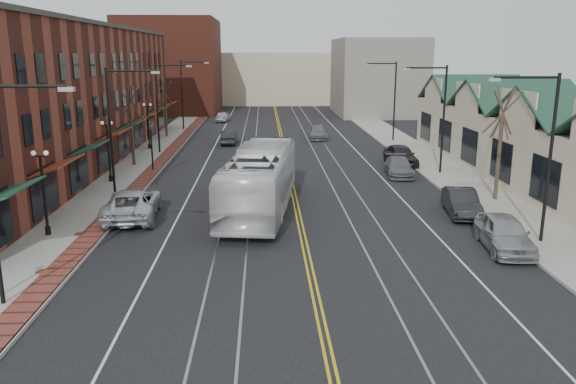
{
  "coord_description": "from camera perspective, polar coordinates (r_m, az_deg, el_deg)",
  "views": [
    {
      "loc": [
        -1.91,
        -19.34,
        9.05
      ],
      "look_at": [
        -0.69,
        8.89,
        2.0
      ],
      "focal_mm": 35.0,
      "sensor_mm": 36.0,
      "label": 1
    }
  ],
  "objects": [
    {
      "name": "ground",
      "position": [
        21.44,
        2.93,
        -10.98
      ],
      "size": [
        160.0,
        160.0,
        0.0
      ],
      "primitive_type": "plane",
      "color": "black",
      "rests_on": "ground"
    },
    {
      "name": "distant_car_far",
      "position": [
        76.37,
        -6.63,
        7.64
      ],
      "size": [
        2.06,
        4.25,
        1.4
      ],
      "primitive_type": "imported",
      "rotation": [
        0.0,
        0.0,
        3.04
      ],
      "color": "#B6B9BD",
      "rests_on": "ground"
    },
    {
      "name": "sidewalk_left",
      "position": [
        41.59,
        -16.46,
        0.97
      ],
      "size": [
        4.0,
        120.0,
        0.15
      ],
      "primitive_type": "cube",
      "color": "gray",
      "rests_on": "ground"
    },
    {
      "name": "building_right",
      "position": [
        44.6,
        24.13,
        4.08
      ],
      "size": [
        8.0,
        36.0,
        4.6
      ],
      "primitive_type": "cube",
      "color": "beige",
      "rests_on": "ground"
    },
    {
      "name": "streetlight_r_1",
      "position": [
        43.51,
        15.02,
        8.23
      ],
      "size": [
        3.33,
        0.25,
        8.0
      ],
      "color": "black",
      "rests_on": "sidewalk_right"
    },
    {
      "name": "streetlight_l_3",
      "position": [
        68.07,
        -10.36,
        10.4
      ],
      "size": [
        3.33,
        0.25,
        8.0
      ],
      "color": "black",
      "rests_on": "sidewalk_left"
    },
    {
      "name": "parked_car_b",
      "position": [
        33.42,
        17.21,
        -1.02
      ],
      "size": [
        2.18,
        4.7,
        1.49
      ],
      "primitive_type": "imported",
      "rotation": [
        0.0,
        0.0,
        -0.14
      ],
      "color": "black",
      "rests_on": "ground"
    },
    {
      "name": "parked_car_d",
      "position": [
        47.02,
        11.38,
        3.69
      ],
      "size": [
        2.21,
        5.05,
        1.7
      ],
      "primitive_type": "imported",
      "rotation": [
        0.0,
        0.0,
        0.04
      ],
      "color": "black",
      "rests_on": "ground"
    },
    {
      "name": "streetlight_r_0",
      "position": [
        28.74,
        24.44,
        4.71
      ],
      "size": [
        3.33,
        0.25,
        8.0
      ],
      "color": "black",
      "rests_on": "sidewalk_right"
    },
    {
      "name": "tree_right_mid",
      "position": [
        36.7,
        20.75,
        4.8
      ],
      "size": [
        1.9,
        1.46,
        6.93
      ],
      "color": "#382B21",
      "rests_on": "sidewalk_right"
    },
    {
      "name": "traffic_signal",
      "position": [
        44.7,
        -13.71,
        4.99
      ],
      "size": [
        0.18,
        0.15,
        3.8
      ],
      "color": "black",
      "rests_on": "sidewalk_left"
    },
    {
      "name": "lamppost_l_1",
      "position": [
        30.21,
        -23.53,
        -0.28
      ],
      "size": [
        0.84,
        0.28,
        4.27
      ],
      "color": "black",
      "rests_on": "sidewalk_left"
    },
    {
      "name": "manhole_far",
      "position": [
        30.21,
        -20.31,
        -4.01
      ],
      "size": [
        0.6,
        0.6,
        0.02
      ],
      "primitive_type": "cylinder",
      "color": "#592D19",
      "rests_on": "sidewalk_left"
    },
    {
      "name": "parked_car_a",
      "position": [
        28.21,
        21.12,
        -3.93
      ],
      "size": [
        2.44,
        4.98,
        1.64
      ],
      "primitive_type": "imported",
      "rotation": [
        0.0,
        0.0,
        -0.11
      ],
      "color": "#9A9DA1",
      "rests_on": "ground"
    },
    {
      "name": "distant_car_left",
      "position": [
        57.32,
        -6.01,
        5.55
      ],
      "size": [
        1.51,
        4.21,
        1.38
      ],
      "primitive_type": "imported",
      "rotation": [
        0.0,
        0.0,
        3.13
      ],
      "color": "black",
      "rests_on": "ground"
    },
    {
      "name": "tree_left_far",
      "position": [
        62.51,
        -12.36,
        8.39
      ],
      "size": [
        1.66,
        1.28,
        6.02
      ],
      "color": "#382B21",
      "rests_on": "sidewalk_left"
    },
    {
      "name": "backdrop_mid",
      "position": [
        104.45,
        -1.46,
        11.51
      ],
      "size": [
        22.0,
        14.0,
        9.0
      ],
      "primitive_type": "cube",
      "color": "beige",
      "rests_on": "ground"
    },
    {
      "name": "manhole_mid",
      "position": [
        25.77,
        -23.63,
        -7.41
      ],
      "size": [
        0.6,
        0.6,
        0.02
      ],
      "primitive_type": "cylinder",
      "color": "#592D19",
      "rests_on": "sidewalk_left"
    },
    {
      "name": "distant_car_right",
      "position": [
        60.65,
        3.07,
        6.05
      ],
      "size": [
        2.18,
        4.75,
        1.35
      ],
      "primitive_type": "imported",
      "rotation": [
        0.0,
        0.0,
        -0.07
      ],
      "color": "slate",
      "rests_on": "ground"
    },
    {
      "name": "backdrop_right",
      "position": [
        86.09,
        9.03,
        11.48
      ],
      "size": [
        12.0,
        16.0,
        11.0
      ],
      "primitive_type": "cube",
      "color": "slate",
      "rests_on": "ground"
    },
    {
      "name": "parked_suv",
      "position": [
        32.47,
        -15.55,
        -1.16
      ],
      "size": [
        3.27,
        6.25,
        1.68
      ],
      "primitive_type": "imported",
      "rotation": [
        0.0,
        0.0,
        3.22
      ],
      "color": "silver",
      "rests_on": "ground"
    },
    {
      "name": "streetlight_l_1",
      "position": [
        36.72,
        -17.0,
        7.11
      ],
      "size": [
        3.33,
        0.25,
        8.0
      ],
      "color": "black",
      "rests_on": "sidewalk_left"
    },
    {
      "name": "sidewalk_right",
      "position": [
        42.68,
        16.61,
        1.28
      ],
      "size": [
        4.0,
        120.0,
        0.15
      ],
      "primitive_type": "cube",
      "color": "gray",
      "rests_on": "ground"
    },
    {
      "name": "streetlight_r_2",
      "position": [
        58.92,
        10.38,
        9.87
      ],
      "size": [
        3.33,
        0.25,
        8.0
      ],
      "color": "black",
      "rests_on": "sidewalk_right"
    },
    {
      "name": "streetlight_l_2",
      "position": [
        52.3,
        -12.7,
        9.26
      ],
      "size": [
        3.33,
        0.25,
        8.0
      ],
      "color": "black",
      "rests_on": "sidewalk_left"
    },
    {
      "name": "transit_bus",
      "position": [
        32.64,
        -2.84,
        1.23
      ],
      "size": [
        4.76,
        13.49,
        3.68
      ],
      "primitive_type": "imported",
      "rotation": [
        0.0,
        0.0,
        3.01
      ],
      "color": "white",
      "rests_on": "ground"
    },
    {
      "name": "backdrop_left",
      "position": [
        90.46,
        -11.72,
        12.43
      ],
      "size": [
        14.0,
        18.0,
        14.0
      ],
      "primitive_type": "cube",
      "color": "maroon",
      "rests_on": "ground"
    },
    {
      "name": "building_left",
      "position": [
        49.51,
        -22.95,
        8.81
      ],
      "size": [
        10.0,
        50.0,
        11.0
      ],
      "primitive_type": "cube",
      "color": "maroon",
      "rests_on": "ground"
    },
    {
      "name": "lamppost_l_2",
      "position": [
        41.39,
        -17.74,
        3.82
      ],
      "size": [
        0.84,
        0.28,
        4.27
      ],
      "color": "black",
      "rests_on": "sidewalk_left"
    },
    {
      "name": "lamppost_l_3",
      "position": [
        54.86,
        -14.0,
        6.43
      ],
      "size": [
        0.84,
        0.28,
        4.27
      ],
      "color": "black",
      "rests_on": "sidewalk_left"
    },
    {
      "name": "parked_car_c",
      "position": [
        43.05,
        11.2,
        2.54
      ],
      "size": [
        2.4,
        4.88,
        1.37
      ],
      "primitive_type": "imported",
      "rotation": [
        0.0,
        0.0,
        -0.1
      ],
      "color": "slate",
      "rests_on": "ground"
    },
    {
      "name": "tree_left_near",
      "position": [
        46.88,
        -15.62,
        6.72
      ],
      "size": [
        1.78,
        1.37,
        6.48
      ],
      "color": "#382B21",
      "rests_on": "sidewalk_left"
    }
  ]
}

